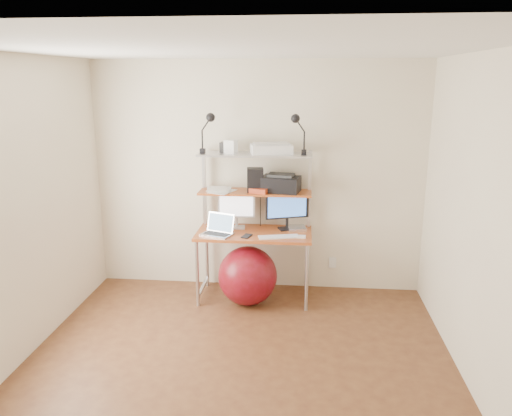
{
  "coord_description": "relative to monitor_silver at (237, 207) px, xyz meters",
  "views": [
    {
      "loc": [
        0.51,
        -3.53,
        2.3
      ],
      "look_at": [
        0.05,
        1.15,
        1.08
      ],
      "focal_mm": 35.0,
      "sensor_mm": 36.0,
      "label": 1
    }
  ],
  "objects": [
    {
      "name": "room",
      "position": [
        0.2,
        -1.59,
        0.28
      ],
      "size": [
        3.6,
        3.6,
        3.6
      ],
      "color": "brown",
      "rests_on": "ground"
    },
    {
      "name": "computer_desk",
      "position": [
        0.2,
        -0.09,
        -0.02
      ],
      "size": [
        1.2,
        0.6,
        1.57
      ],
      "color": "#AE5021",
      "rests_on": "ground"
    },
    {
      "name": "wall_outlet",
      "position": [
        1.05,
        0.2,
        -0.67
      ],
      "size": [
        0.08,
        0.01,
        0.12
      ],
      "primitive_type": "cube",
      "color": "white",
      "rests_on": "room"
    },
    {
      "name": "monitor_silver",
      "position": [
        0.0,
        0.0,
        0.0
      ],
      "size": [
        0.4,
        0.15,
        0.44
      ],
      "rotation": [
        0.0,
        0.0,
        0.09
      ],
      "color": "silver",
      "rests_on": "desktop"
    },
    {
      "name": "monitor_black",
      "position": [
        0.54,
        0.0,
        0.0
      ],
      "size": [
        0.45,
        0.2,
        0.47
      ],
      "rotation": [
        0.0,
        0.0,
        0.34
      ],
      "color": "black",
      "rests_on": "desktop"
    },
    {
      "name": "laptop",
      "position": [
        -0.15,
        -0.25,
        -0.19
      ],
      "size": [
        0.37,
        0.34,
        0.27
      ],
      "rotation": [
        0.0,
        0.0,
        -0.36
      ],
      "color": "silver",
      "rests_on": "desktop"
    },
    {
      "name": "keyboard",
      "position": [
        0.47,
        -0.3,
        -0.23
      ],
      "size": [
        0.43,
        0.21,
        0.01
      ],
      "primitive_type": "cube",
      "rotation": [
        0.0,
        0.0,
        0.24
      ],
      "color": "white",
      "rests_on": "desktop"
    },
    {
      "name": "mouse",
      "position": [
        0.7,
        -0.29,
        -0.22
      ],
      "size": [
        0.09,
        0.05,
        0.02
      ],
      "primitive_type": "cube",
      "rotation": [
        0.0,
        0.0,
        0.01
      ],
      "color": "white",
      "rests_on": "desktop"
    },
    {
      "name": "mac_mini",
      "position": [
        0.65,
        -0.03,
        -0.22
      ],
      "size": [
        0.21,
        0.21,
        0.04
      ],
      "primitive_type": "cube",
      "rotation": [
        0.0,
        0.0,
        0.16
      ],
      "color": "silver",
      "rests_on": "desktop"
    },
    {
      "name": "phone",
      "position": [
        0.14,
        -0.31,
        -0.23
      ],
      "size": [
        0.11,
        0.16,
        0.01
      ],
      "primitive_type": "cube",
      "rotation": [
        0.0,
        0.0,
        -0.28
      ],
      "color": "black",
      "rests_on": "desktop"
    },
    {
      "name": "printer",
      "position": [
        0.47,
        -0.01,
        0.26
      ],
      "size": [
        0.43,
        0.33,
        0.19
      ],
      "rotation": [
        0.0,
        0.0,
        -0.18
      ],
      "color": "black",
      "rests_on": "mid_shelf"
    },
    {
      "name": "nas_cube",
      "position": [
        0.2,
        -0.04,
        0.3
      ],
      "size": [
        0.19,
        0.19,
        0.25
      ],
      "primitive_type": "cube",
      "rotation": [
        0.0,
        0.0,
        0.12
      ],
      "color": "black",
      "rests_on": "mid_shelf"
    },
    {
      "name": "red_box",
      "position": [
        0.25,
        -0.1,
        0.2
      ],
      "size": [
        0.22,
        0.18,
        0.05
      ],
      "primitive_type": "cube",
      "rotation": [
        0.0,
        0.0,
        -0.33
      ],
      "color": "#AC381B",
      "rests_on": "mid_shelf"
    },
    {
      "name": "scanner",
      "position": [
        0.37,
        -0.0,
        0.63
      ],
      "size": [
        0.46,
        0.36,
        0.11
      ],
      "rotation": [
        0.0,
        0.0,
        0.23
      ],
      "color": "white",
      "rests_on": "top_shelf"
    },
    {
      "name": "box_white",
      "position": [
        -0.05,
        -0.02,
        0.64
      ],
      "size": [
        0.14,
        0.13,
        0.14
      ],
      "primitive_type": "cube",
      "rotation": [
        0.0,
        0.0,
        -0.33
      ],
      "color": "white",
      "rests_on": "top_shelf"
    },
    {
      "name": "box_grey",
      "position": [
        -0.11,
        0.03,
        0.63
      ],
      "size": [
        0.12,
        0.12,
        0.11
      ],
      "primitive_type": "cube",
      "rotation": [
        0.0,
        0.0,
        -0.13
      ],
      "color": "#2B2B2D",
      "rests_on": "top_shelf"
    },
    {
      "name": "clip_lamp_left",
      "position": [
        -0.26,
        -0.08,
        0.88
      ],
      "size": [
        0.17,
        0.09,
        0.41
      ],
      "color": "black",
      "rests_on": "top_shelf"
    },
    {
      "name": "clip_lamp_right",
      "position": [
        0.63,
        -0.07,
        0.87
      ],
      "size": [
        0.16,
        0.09,
        0.41
      ],
      "color": "black",
      "rests_on": "top_shelf"
    },
    {
      "name": "exercise_ball",
      "position": [
        0.15,
        -0.3,
        -0.67
      ],
      "size": [
        0.62,
        0.62,
        0.62
      ],
      "primitive_type": "sphere",
      "color": "maroon",
      "rests_on": "floor"
    },
    {
      "name": "paper_stack",
      "position": [
        -0.18,
        -0.03,
        0.19
      ],
      "size": [
        0.35,
        0.41,
        0.02
      ],
      "color": "white",
      "rests_on": "mid_shelf"
    }
  ]
}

